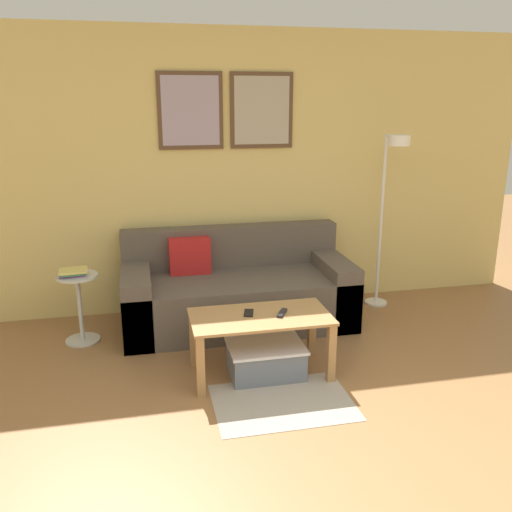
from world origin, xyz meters
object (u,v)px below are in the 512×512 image
(storage_bin, at_px, (266,359))
(floor_lamp, at_px, (390,189))
(couch, at_px, (236,291))
(book_stack, at_px, (73,272))
(remote_control, at_px, (282,313))
(coffee_table, at_px, (260,327))
(cell_phone, at_px, (249,313))
(side_table, at_px, (79,302))

(storage_bin, distance_m, floor_lamp, 2.01)
(couch, distance_m, book_stack, 1.39)
(remote_control, bearing_deg, couch, 128.98)
(coffee_table, relative_size, book_stack, 4.30)
(coffee_table, bearing_deg, book_stack, 147.91)
(book_stack, relative_size, remote_control, 1.55)
(cell_phone, bearing_deg, couch, 99.56)
(couch, distance_m, storage_bin, 1.01)
(couch, height_order, side_table, couch)
(couch, relative_size, remote_control, 13.23)
(remote_control, bearing_deg, floor_lamp, 68.42)
(storage_bin, height_order, cell_phone, cell_phone)
(coffee_table, xyz_separation_m, cell_phone, (-0.07, 0.05, 0.09))
(coffee_table, height_order, storage_bin, coffee_table)
(remote_control, distance_m, cell_phone, 0.24)
(book_stack, xyz_separation_m, cell_phone, (1.28, -0.79, -0.14))
(cell_phone, bearing_deg, coffee_table, -21.58)
(cell_phone, bearing_deg, remote_control, -1.74)
(coffee_table, height_order, book_stack, book_stack)
(couch, distance_m, remote_control, 1.02)
(floor_lamp, bearing_deg, coffee_table, -145.24)
(storage_bin, distance_m, cell_phone, 0.37)
(remote_control, bearing_deg, storage_bin, -145.79)
(couch, bearing_deg, storage_bin, -88.12)
(coffee_table, bearing_deg, remote_control, -4.49)
(storage_bin, distance_m, remote_control, 0.37)
(couch, xyz_separation_m, remote_control, (0.15, -0.99, 0.18))
(coffee_table, distance_m, cell_phone, 0.13)
(coffee_table, xyz_separation_m, side_table, (-1.33, 0.86, -0.02))
(couch, xyz_separation_m, storage_bin, (0.03, -1.00, -0.17))
(couch, distance_m, side_table, 1.33)
(coffee_table, relative_size, floor_lamp, 0.61)
(side_table, xyz_separation_m, cell_phone, (1.25, -0.80, 0.12))
(storage_bin, relative_size, cell_phone, 3.90)
(couch, bearing_deg, floor_lamp, 0.47)
(coffee_table, xyz_separation_m, storage_bin, (0.03, -0.02, -0.25))
(storage_bin, bearing_deg, couch, 91.88)
(floor_lamp, distance_m, side_table, 2.87)
(book_stack, distance_m, remote_control, 1.74)
(coffee_table, bearing_deg, storage_bin, -30.88)
(book_stack, bearing_deg, storage_bin, -32.06)
(couch, xyz_separation_m, coffee_table, (-0.00, -0.98, 0.08))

